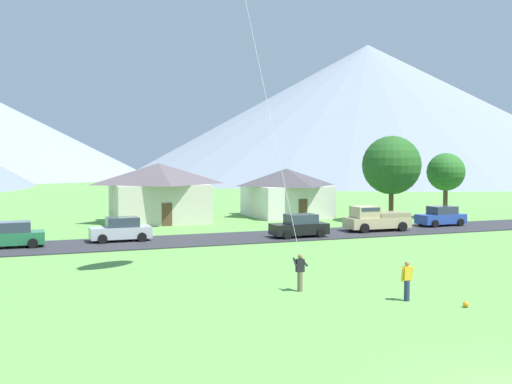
{
  "coord_description": "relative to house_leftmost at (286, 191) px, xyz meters",
  "views": [
    {
      "loc": [
        -11.31,
        -11.37,
        6.02
      ],
      "look_at": [
        -0.66,
        17.14,
        4.24
      ],
      "focal_mm": 42.6,
      "sensor_mm": 36.0,
      "label": 1
    }
  ],
  "objects": [
    {
      "name": "road_strip",
      "position": [
        -13.0,
        -14.26,
        -2.46
      ],
      "size": [
        160.0,
        6.23,
        0.08
      ],
      "primitive_type": "cube",
      "color": "#2D2D33",
      "rests_on": "ground"
    },
    {
      "name": "mountain_west_ridge",
      "position": [
        65.47,
        94.31,
        16.22
      ],
      "size": [
        137.33,
        137.33,
        37.43
      ],
      "primitive_type": "cone",
      "color": "gray",
      "rests_on": "ground"
    },
    {
      "name": "house_leftmost",
      "position": [
        0.0,
        0.0,
        0.0
      ],
      "size": [
        7.68,
        8.61,
        4.83
      ],
      "color": "silver",
      "rests_on": "ground"
    },
    {
      "name": "house_left_center",
      "position": [
        -13.22,
        -1.15,
        0.31
      ],
      "size": [
        8.94,
        7.25,
        5.43
      ],
      "color": "beige",
      "rests_on": "ground"
    },
    {
      "name": "tree_near_left",
      "position": [
        13.5,
        -7.68,
        2.01
      ],
      "size": [
        3.67,
        3.67,
        6.38
      ],
      "color": "brown",
      "rests_on": "ground"
    },
    {
      "name": "tree_center",
      "position": [
        6.9,
        -8.39,
        2.73
      ],
      "size": [
        5.4,
        5.4,
        7.94
      ],
      "color": "brown",
      "rests_on": "ground"
    },
    {
      "name": "parked_car_silver_west_end",
      "position": [
        -18.35,
        -13.11,
        -1.63
      ],
      "size": [
        4.22,
        2.11,
        1.68
      ],
      "color": "#B7BCC1",
      "rests_on": "road_strip"
    },
    {
      "name": "parked_car_green_mid_west",
      "position": [
        -25.52,
        -13.66,
        -1.63
      ],
      "size": [
        4.21,
        2.09,
        1.68
      ],
      "color": "#237042",
      "rests_on": "road_strip"
    },
    {
      "name": "parked_car_blue_mid_east",
      "position": [
        8.85,
        -13.13,
        -1.63
      ],
      "size": [
        4.26,
        2.2,
        1.68
      ],
      "color": "#2847A8",
      "rests_on": "road_strip"
    },
    {
      "name": "parked_car_black_east_end",
      "position": [
        -5.62,
        -15.5,
        -1.63
      ],
      "size": [
        4.23,
        2.13,
        1.68
      ],
      "color": "black",
      "rests_on": "road_strip"
    },
    {
      "name": "pickup_truck_sand_east_side",
      "position": [
        1.6,
        -14.32,
        -1.44
      ],
      "size": [
        5.26,
        2.44,
        1.99
      ],
      "color": "#C6B284",
      "rests_on": "road_strip"
    },
    {
      "name": "watcher_person",
      "position": [
        -9.65,
        -35.05,
        -1.62
      ],
      "size": [
        0.56,
        0.24,
        1.68
      ],
      "color": "navy",
      "rests_on": "ground"
    },
    {
      "name": "soccer_ball",
      "position": [
        -8.08,
        -36.82,
        -2.38
      ],
      "size": [
        0.24,
        0.24,
        0.24
      ],
      "primitive_type": "sphere",
      "color": "orange",
      "rests_on": "ground"
    }
  ]
}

